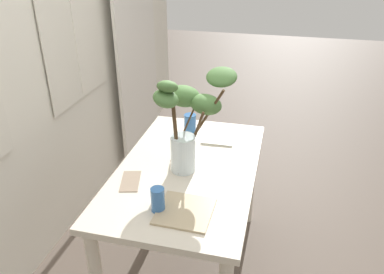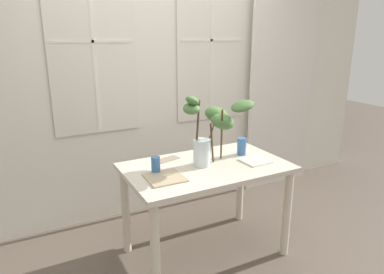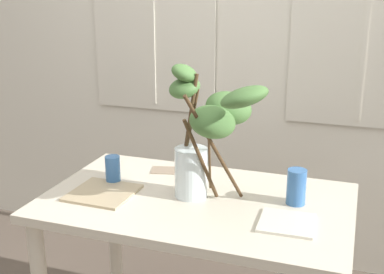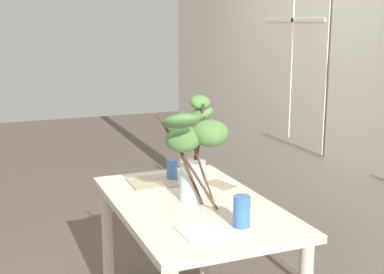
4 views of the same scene
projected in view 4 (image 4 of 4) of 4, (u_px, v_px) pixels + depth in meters
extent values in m
cube|color=silver|center=(360.00, 71.00, 2.98)|extent=(5.51, 0.12, 2.84)
cube|color=silver|center=(294.00, 20.00, 3.43)|extent=(0.70, 0.01, 1.56)
cube|color=silver|center=(293.00, 20.00, 3.43)|extent=(0.77, 0.01, 1.63)
cube|color=silver|center=(293.00, 20.00, 3.43)|extent=(0.02, 0.01, 1.56)
cube|color=silver|center=(293.00, 20.00, 3.43)|extent=(0.70, 0.01, 0.02)
cube|color=beige|center=(192.00, 205.00, 2.75)|extent=(1.26, 0.77, 0.04)
cylinder|color=beige|center=(108.00, 243.00, 3.23)|extent=(0.07, 0.07, 0.74)
cylinder|color=beige|center=(205.00, 228.00, 3.47)|extent=(0.07, 0.07, 0.74)
cylinder|color=silver|center=(193.00, 181.00, 2.75)|extent=(0.14, 0.14, 0.21)
cylinder|color=silver|center=(193.00, 193.00, 2.77)|extent=(0.12, 0.12, 0.07)
cylinder|color=#47331E|center=(188.00, 162.00, 2.58)|extent=(0.18, 0.27, 0.47)
ellipsoid|color=#477038|center=(182.00, 121.00, 2.39)|extent=(0.25, 0.24, 0.14)
cylinder|color=#47331E|center=(196.00, 150.00, 2.75)|extent=(0.08, 0.07, 0.50)
ellipsoid|color=#477038|center=(200.00, 102.00, 2.74)|extent=(0.16, 0.15, 0.12)
cylinder|color=#47331E|center=(201.00, 167.00, 2.67)|extent=(0.04, 0.16, 0.38)
ellipsoid|color=#477038|center=(210.00, 133.00, 2.57)|extent=(0.24, 0.23, 0.18)
cylinder|color=#47331E|center=(197.00, 156.00, 2.76)|extent=(0.09, 0.07, 0.44)
ellipsoid|color=#477038|center=(202.00, 114.00, 2.75)|extent=(0.19, 0.20, 0.13)
cylinder|color=#47331E|center=(188.00, 170.00, 2.66)|extent=(0.12, 0.14, 0.36)
ellipsoid|color=#477038|center=(183.00, 139.00, 2.55)|extent=(0.26, 0.26, 0.15)
cylinder|color=#386BAD|center=(172.00, 170.00, 3.11)|extent=(0.07, 0.07, 0.12)
cylinder|color=#386BAD|center=(242.00, 211.00, 2.40)|extent=(0.08, 0.08, 0.15)
cube|color=tan|center=(153.00, 182.00, 3.06)|extent=(0.26, 0.26, 0.01)
cube|color=silver|center=(202.00, 231.00, 2.35)|extent=(0.21, 0.21, 0.01)
cube|color=gray|center=(220.00, 184.00, 3.03)|extent=(0.21, 0.14, 0.00)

